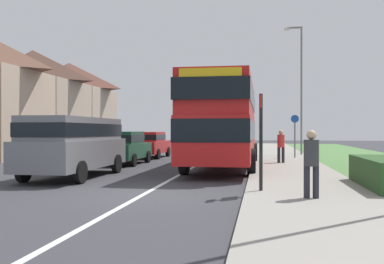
{
  "coord_description": "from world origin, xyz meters",
  "views": [
    {
      "loc": [
        3.01,
        -10.71,
        1.67
      ],
      "look_at": [
        0.56,
        4.39,
        1.6
      ],
      "focal_mm": 40.1,
      "sensor_mm": 36.0,
      "label": 1
    }
  ],
  "objects_px": {
    "pedestrian_walking_away": "(281,145)",
    "double_decker_bus": "(224,119)",
    "parked_van_grey": "(75,142)",
    "parked_car_dark_green": "(123,146)",
    "bus_stop_sign": "(261,135)",
    "street_lamp_mid": "(300,83)",
    "pedestrian_at_stop": "(311,161)",
    "parked_car_red": "(149,143)",
    "cycle_route_sign": "(295,134)"
  },
  "relations": [
    {
      "from": "pedestrian_at_stop",
      "to": "cycle_route_sign",
      "type": "bearing_deg",
      "value": 87.1
    },
    {
      "from": "pedestrian_walking_away",
      "to": "pedestrian_at_stop",
      "type": "bearing_deg",
      "value": -88.94
    },
    {
      "from": "parked_van_grey",
      "to": "pedestrian_at_stop",
      "type": "distance_m",
      "value": 8.73
    },
    {
      "from": "parked_van_grey",
      "to": "bus_stop_sign",
      "type": "relative_size",
      "value": 2.1
    },
    {
      "from": "parked_van_grey",
      "to": "parked_car_dark_green",
      "type": "xyz_separation_m",
      "value": [
        -0.12,
        5.76,
        -0.38
      ]
    },
    {
      "from": "street_lamp_mid",
      "to": "double_decker_bus",
      "type": "bearing_deg",
      "value": -113.46
    },
    {
      "from": "double_decker_bus",
      "to": "parked_car_dark_green",
      "type": "relative_size",
      "value": 2.64
    },
    {
      "from": "parked_van_grey",
      "to": "parked_car_dark_green",
      "type": "distance_m",
      "value": 5.77
    },
    {
      "from": "double_decker_bus",
      "to": "parked_car_red",
      "type": "xyz_separation_m",
      "value": [
        -5.08,
        6.4,
        -1.28
      ]
    },
    {
      "from": "parked_car_red",
      "to": "street_lamp_mid",
      "type": "height_order",
      "value": "street_lamp_mid"
    },
    {
      "from": "parked_car_red",
      "to": "pedestrian_walking_away",
      "type": "relative_size",
      "value": 2.62
    },
    {
      "from": "pedestrian_at_stop",
      "to": "street_lamp_mid",
      "type": "height_order",
      "value": "street_lamp_mid"
    },
    {
      "from": "bus_stop_sign",
      "to": "cycle_route_sign",
      "type": "distance_m",
      "value": 13.64
    },
    {
      "from": "parked_car_dark_green",
      "to": "pedestrian_walking_away",
      "type": "xyz_separation_m",
      "value": [
        7.55,
        0.71,
        0.09
      ]
    },
    {
      "from": "parked_car_red",
      "to": "bus_stop_sign",
      "type": "height_order",
      "value": "bus_stop_sign"
    },
    {
      "from": "bus_stop_sign",
      "to": "pedestrian_at_stop",
      "type": "bearing_deg",
      "value": -43.33
    },
    {
      "from": "double_decker_bus",
      "to": "street_lamp_mid",
      "type": "bearing_deg",
      "value": 66.54
    },
    {
      "from": "parked_car_red",
      "to": "cycle_route_sign",
      "type": "height_order",
      "value": "cycle_route_sign"
    },
    {
      "from": "parked_van_grey",
      "to": "cycle_route_sign",
      "type": "relative_size",
      "value": 2.17
    },
    {
      "from": "pedestrian_at_stop",
      "to": "bus_stop_sign",
      "type": "xyz_separation_m",
      "value": [
        -1.13,
        1.07,
        0.56
      ]
    },
    {
      "from": "bus_stop_sign",
      "to": "street_lamp_mid",
      "type": "distance_m",
      "value": 17.33
    },
    {
      "from": "cycle_route_sign",
      "to": "street_lamp_mid",
      "type": "distance_m",
      "value": 4.7
    },
    {
      "from": "parked_car_dark_green",
      "to": "cycle_route_sign",
      "type": "height_order",
      "value": "cycle_route_sign"
    },
    {
      "from": "parked_car_red",
      "to": "pedestrian_at_stop",
      "type": "bearing_deg",
      "value": -62.62
    },
    {
      "from": "pedestrian_at_stop",
      "to": "pedestrian_walking_away",
      "type": "distance_m",
      "value": 10.7
    },
    {
      "from": "parked_car_red",
      "to": "bus_stop_sign",
      "type": "relative_size",
      "value": 1.68
    },
    {
      "from": "double_decker_bus",
      "to": "street_lamp_mid",
      "type": "distance_m",
      "value": 10.42
    },
    {
      "from": "pedestrian_walking_away",
      "to": "bus_stop_sign",
      "type": "height_order",
      "value": "bus_stop_sign"
    },
    {
      "from": "pedestrian_walking_away",
      "to": "cycle_route_sign",
      "type": "relative_size",
      "value": 0.66
    },
    {
      "from": "pedestrian_walking_away",
      "to": "double_decker_bus",
      "type": "bearing_deg",
      "value": -141.12
    },
    {
      "from": "parked_car_dark_green",
      "to": "street_lamp_mid",
      "type": "distance_m",
      "value": 12.63
    },
    {
      "from": "double_decker_bus",
      "to": "parked_van_grey",
      "type": "bearing_deg",
      "value": -137.92
    },
    {
      "from": "parked_car_dark_green",
      "to": "bus_stop_sign",
      "type": "xyz_separation_m",
      "value": [
        6.62,
        -8.92,
        0.66
      ]
    },
    {
      "from": "parked_van_grey",
      "to": "street_lamp_mid",
      "type": "relative_size",
      "value": 0.66
    },
    {
      "from": "pedestrian_walking_away",
      "to": "street_lamp_mid",
      "type": "relative_size",
      "value": 0.2
    },
    {
      "from": "parked_car_dark_green",
      "to": "pedestrian_walking_away",
      "type": "relative_size",
      "value": 2.4
    },
    {
      "from": "pedestrian_walking_away",
      "to": "bus_stop_sign",
      "type": "bearing_deg",
      "value": -95.55
    },
    {
      "from": "double_decker_bus",
      "to": "pedestrian_at_stop",
      "type": "xyz_separation_m",
      "value": [
        2.72,
        -8.66,
        -1.17
      ]
    },
    {
      "from": "double_decker_bus",
      "to": "pedestrian_at_stop",
      "type": "bearing_deg",
      "value": -72.54
    },
    {
      "from": "parked_van_grey",
      "to": "parked_car_dark_green",
      "type": "relative_size",
      "value": 1.37
    },
    {
      "from": "parked_car_red",
      "to": "pedestrian_walking_away",
      "type": "bearing_deg",
      "value": -29.86
    },
    {
      "from": "parked_car_dark_green",
      "to": "parked_car_red",
      "type": "distance_m",
      "value": 5.07
    },
    {
      "from": "double_decker_bus",
      "to": "parked_car_dark_green",
      "type": "distance_m",
      "value": 5.35
    },
    {
      "from": "parked_car_dark_green",
      "to": "street_lamp_mid",
      "type": "relative_size",
      "value": 0.49
    },
    {
      "from": "pedestrian_at_stop",
      "to": "street_lamp_mid",
      "type": "xyz_separation_m",
      "value": [
        1.3,
        17.93,
        3.7
      ]
    },
    {
      "from": "parked_car_dark_green",
      "to": "street_lamp_mid",
      "type": "bearing_deg",
      "value": 41.28
    },
    {
      "from": "double_decker_bus",
      "to": "pedestrian_walking_away",
      "type": "xyz_separation_m",
      "value": [
        2.53,
        2.04,
        -1.17
      ]
    },
    {
      "from": "double_decker_bus",
      "to": "cycle_route_sign",
      "type": "bearing_deg",
      "value": 59.7
    },
    {
      "from": "bus_stop_sign",
      "to": "parked_van_grey",
      "type": "bearing_deg",
      "value": 154.08
    },
    {
      "from": "double_decker_bus",
      "to": "pedestrian_at_stop",
      "type": "height_order",
      "value": "double_decker_bus"
    }
  ]
}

